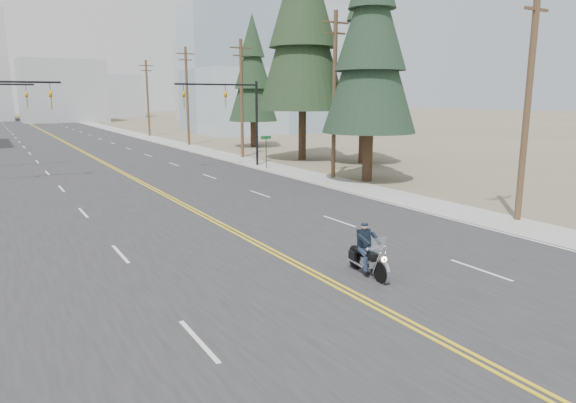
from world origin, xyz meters
The scene contains 19 objects.
ground_plane centered at (0.00, 0.00, 0.00)m, with size 400.00×400.00×0.00m, color #776D56.
road centered at (0.00, 70.00, 0.01)m, with size 20.00×200.00×0.01m, color #303033.
sidewalk_right centered at (11.50, 70.00, 0.01)m, with size 3.00×200.00×0.01m, color #A5A5A0.
traffic_mast_right centered at (8.98, 32.00, 4.94)m, with size 7.10×0.26×7.00m.
street_sign centered at (10.80, 30.00, 1.80)m, with size 0.90×0.06×2.62m.
utility_pole_a centered at (12.50, 8.00, 5.73)m, with size 2.20×0.30×11.00m.
utility_pole_b centered at (12.50, 23.00, 5.98)m, with size 2.20×0.30×11.50m.
utility_pole_c centered at (12.50, 38.00, 5.73)m, with size 2.20×0.30×11.00m.
utility_pole_d centered at (12.50, 53.00, 5.98)m, with size 2.20×0.30×11.50m.
utility_pole_e centered at (12.50, 70.00, 5.73)m, with size 2.20×0.30×11.00m.
glass_building centered at (32.00, 70.00, 10.00)m, with size 24.00×16.00×20.00m, color #9EB5CC.
haze_bldg_b centered at (8.00, 125.00, 7.00)m, with size 18.00×14.00×14.00m, color #ADB2B7.
haze_bldg_c centered at (40.00, 110.00, 9.00)m, with size 16.00×12.00×18.00m, color #B7BCC6.
haze_bldg_e centered at (25.00, 150.00, 6.00)m, with size 14.00×14.00×12.00m, color #B7BCC6.
motorcyclist centered at (1.45, 5.57, 0.86)m, with size 0.94×2.19×1.71m, color black, non-canonical shape.
conifer_near centered at (13.74, 20.70, 9.59)m, with size 6.31×6.31×16.71m.
conifer_mid centered at (19.73, 28.69, 10.12)m, with size 6.61×6.61×17.64m.
conifer_tall centered at (16.57, 33.66, 12.99)m, with size 8.14×8.14×22.61m.
conifer_far centered at (18.20, 46.92, 8.56)m, with size 5.57×5.57×14.92m.
Camera 1 is at (-8.92, -6.83, 5.73)m, focal length 32.00 mm.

